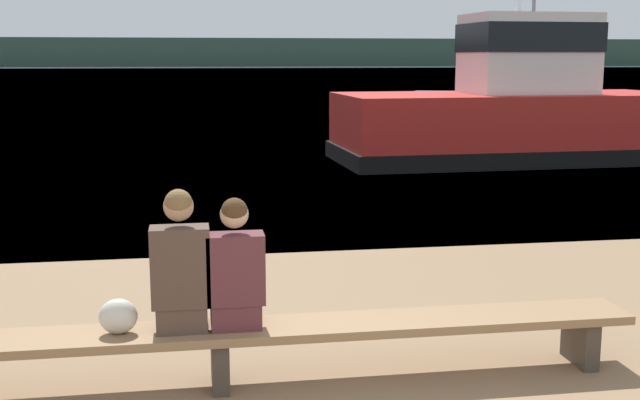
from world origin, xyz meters
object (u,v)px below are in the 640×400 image
Objects in this scene: person_left at (180,269)px; person_right at (235,272)px; shopping_bag at (118,316)px; tugboat_red at (513,115)px; moored_sailboat at (543,108)px; bench_main at (219,339)px.

person_left is 1.08× the size of person_right.
tugboat_red is (7.69, 11.67, 0.47)m from shopping_bag.
tugboat_red is 0.83× the size of moored_sailboat.
shopping_bag is at bearing -179.97° from bench_main.
person_right is at bearing -0.01° from shopping_bag.
person_right is at bearing 0.27° from person_left.
tugboat_red is at bearing 56.62° from shopping_bag.
person_left is 0.13× the size of tugboat_red.
bench_main is 6.04× the size of person_left.
person_left is 24.27m from moored_sailboat.
person_left reaches higher than bench_main.
shopping_bag is at bearing 179.75° from person_left.
bench_main is at bearing 146.82° from tugboat_red.
bench_main is 0.77× the size of tugboat_red.
bench_main is 0.58m from person_left.
bench_main is 0.64× the size of moored_sailboat.
person_left is 0.54m from shopping_bag.
bench_main is at bearing 0.52° from person_left.
person_right is at bearing 172.30° from moored_sailboat.
person_left is at bearing 171.53° from moored_sailboat.
bench_main is 0.50m from person_right.
person_right is 3.55× the size of shopping_bag.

